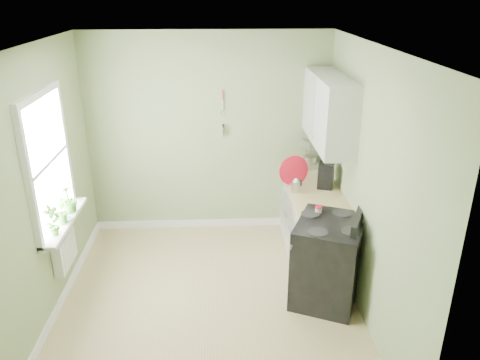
{
  "coord_description": "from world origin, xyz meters",
  "views": [
    {
      "loc": [
        0.14,
        -4.19,
        3.17
      ],
      "look_at": [
        0.36,
        0.55,
        1.22
      ],
      "focal_mm": 35.0,
      "sensor_mm": 36.0,
      "label": 1
    }
  ],
  "objects_px": {
    "stand_mixer": "(309,154)",
    "kettle": "(296,185)",
    "coffee_maker": "(326,176)",
    "stove": "(327,261)"
  },
  "relations": [
    {
      "from": "stove",
      "to": "coffee_maker",
      "type": "height_order",
      "value": "coffee_maker"
    },
    {
      "from": "kettle",
      "to": "coffee_maker",
      "type": "xyz_separation_m",
      "value": [
        0.38,
        0.12,
        0.06
      ]
    },
    {
      "from": "stove",
      "to": "stand_mixer",
      "type": "bearing_deg",
      "value": 87.54
    },
    {
      "from": "kettle",
      "to": "stove",
      "type": "bearing_deg",
      "value": -74.84
    },
    {
      "from": "stove",
      "to": "kettle",
      "type": "bearing_deg",
      "value": 105.16
    },
    {
      "from": "kettle",
      "to": "coffee_maker",
      "type": "relative_size",
      "value": 0.58
    },
    {
      "from": "stove",
      "to": "kettle",
      "type": "relative_size",
      "value": 5.86
    },
    {
      "from": "stove",
      "to": "stand_mixer",
      "type": "height_order",
      "value": "stand_mixer"
    },
    {
      "from": "stand_mixer",
      "to": "kettle",
      "type": "distance_m",
      "value": 0.9
    },
    {
      "from": "coffee_maker",
      "to": "stove",
      "type": "bearing_deg",
      "value": -98.81
    }
  ]
}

